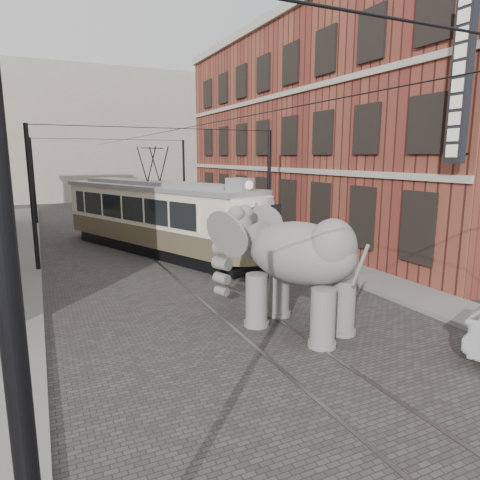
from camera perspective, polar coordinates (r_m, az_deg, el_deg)
name	(u,v)px	position (r m, az deg, el deg)	size (l,w,h in m)	color
ground	(219,296)	(15.09, -2.83, -7.31)	(120.00, 120.00, 0.00)	#403D3B
tram_rails	(219,295)	(15.08, -2.83, -7.27)	(1.54, 80.00, 0.02)	slate
sidewalk_right	(357,274)	(18.09, 15.12, -4.35)	(2.00, 60.00, 0.15)	slate
sidewalk_left	(5,324)	(14.13, -28.45, -9.63)	(2.00, 60.00, 0.15)	slate
brick_building	(330,135)	(27.68, 11.68, 13.33)	(8.00, 26.00, 12.00)	maroon
distant_block	(85,136)	(53.61, -19.63, 12.71)	(28.00, 10.00, 14.00)	#9F9483
catenary	(170,197)	(19.09, -9.16, 5.61)	(11.00, 30.20, 6.00)	black
tram	(154,201)	(21.91, -11.16, 5.10)	(2.69, 13.01, 5.16)	beige
elephant	(300,271)	(11.87, 7.85, -4.05)	(3.01, 5.46, 3.34)	slate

